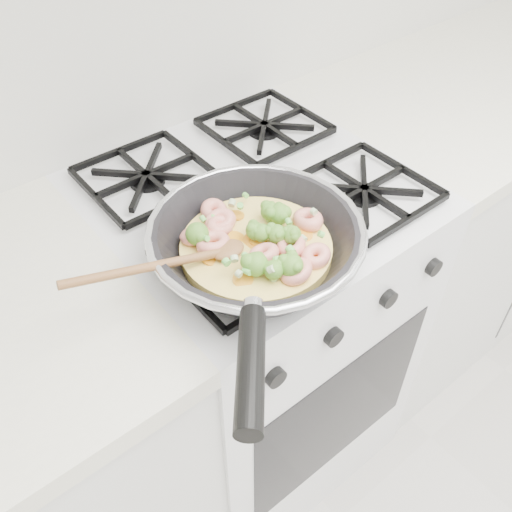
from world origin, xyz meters
TOP-DOWN VIEW (x-y plane):
  - stove at (0.00, 1.70)m, footprint 0.60×0.60m
  - counter_right at (0.80, 1.70)m, footprint 1.00×0.60m
  - skillet at (-0.14, 1.52)m, footprint 0.48×0.45m

SIDE VIEW (x-z plane):
  - counter_right at x=0.80m, z-range 0.00..0.90m
  - stove at x=0.00m, z-range 0.00..0.92m
  - skillet at x=-0.14m, z-range 0.91..1.01m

